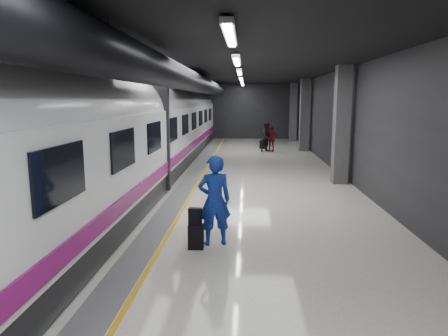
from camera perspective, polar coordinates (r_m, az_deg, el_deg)
name	(u,v)px	position (r m, az deg, el deg)	size (l,w,h in m)	color
ground	(220,193)	(13.96, -0.63, -3.61)	(40.00, 40.00, 0.00)	white
platform_hall	(213,91)	(14.56, -1.55, 10.98)	(10.02, 40.02, 4.51)	black
train	(126,133)	(14.22, -13.87, 4.81)	(3.05, 38.00, 4.05)	black
traveler_main	(215,200)	(8.87, -1.37, -4.65)	(0.74, 0.49, 2.03)	#193DBE
suitcase_main	(196,237)	(8.84, -4.02, -9.77)	(0.33, 0.21, 0.54)	black
shoulder_bag	(195,216)	(8.72, -4.15, -6.90)	(0.28, 0.15, 0.37)	black
traveler_far_a	(267,137)	(25.16, 6.19, 4.42)	(0.89, 0.69, 1.83)	black
traveler_far_b	(271,139)	(25.38, 6.75, 4.20)	(0.94, 0.39, 1.61)	maroon
suitcase_far	(262,145)	(26.69, 5.51, 3.35)	(0.37, 0.24, 0.55)	black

